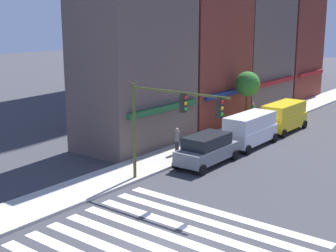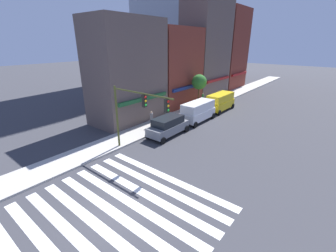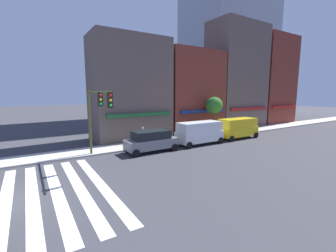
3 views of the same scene
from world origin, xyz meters
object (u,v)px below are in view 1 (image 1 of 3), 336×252
suv_grey (207,149)px  street_tree (247,84)px  van_white (250,129)px  pedestrian_green_top (253,112)px  traffic_signal (168,115)px  pedestrian_red_jacket (250,120)px  pedestrian_grey_coat (177,140)px  van_yellow (284,116)px

suv_grey → street_tree: bearing=14.9°
van_white → pedestrian_green_top: size_ratio=2.83×
traffic_signal → pedestrian_red_jacket: traffic_signal is taller
suv_grey → van_white: bearing=-0.3°
pedestrian_grey_coat → street_tree: street_tree is taller
pedestrian_red_jacket → suv_grey: bearing=-1.1°
van_white → van_yellow: size_ratio=1.00×
suv_grey → van_yellow: (11.47, -0.00, 0.25)m
pedestrian_green_top → street_tree: 3.32m
van_white → pedestrian_green_top: 7.30m
van_white → van_yellow: same height
suv_grey → van_white: 5.67m
traffic_signal → street_tree: traffic_signal is taller
traffic_signal → suv_grey: 5.83m
suv_grey → pedestrian_green_top: bearing=14.4°
van_white → pedestrian_red_jacket: 4.01m
street_tree → pedestrian_green_top: bearing=12.1°
van_yellow → pedestrian_grey_coat: size_ratio=2.83×
van_yellow → pedestrian_red_jacket: van_yellow is taller
pedestrian_grey_coat → pedestrian_green_top: same height
van_yellow → pedestrian_grey_coat: 11.33m
suv_grey → street_tree: 11.02m
van_yellow → pedestrian_green_top: bearing=76.9°
suv_grey → van_yellow: bearing=-0.3°
pedestrian_red_jacket → street_tree: 3.04m
pedestrian_red_jacket → pedestrian_green_top: bearing=-169.2°
traffic_signal → van_yellow: traffic_signal is taller
van_yellow → street_tree: 3.91m
street_tree → suv_grey: bearing=-164.8°
traffic_signal → street_tree: (15.20, 3.51, -0.36)m
van_yellow → street_tree: size_ratio=1.07×
traffic_signal → van_yellow: bearing=2.5°
pedestrian_grey_coat → pedestrian_green_top: 11.76m
van_white → pedestrian_red_jacket: bearing=28.3°
pedestrian_red_jacket → pedestrian_grey_coat: size_ratio=1.00×
suv_grey → van_white: (5.66, -0.00, 0.25)m
pedestrian_red_jacket → traffic_signal: bearing=-2.3°
pedestrian_green_top → street_tree: (-1.91, -0.41, 2.68)m
traffic_signal → suv_grey: (4.90, 0.71, -3.08)m
van_white → van_yellow: bearing=0.1°
van_yellow → pedestrian_red_jacket: (-2.28, 1.89, -0.21)m
pedestrian_red_jacket → pedestrian_grey_coat: (-8.72, 0.80, 0.00)m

